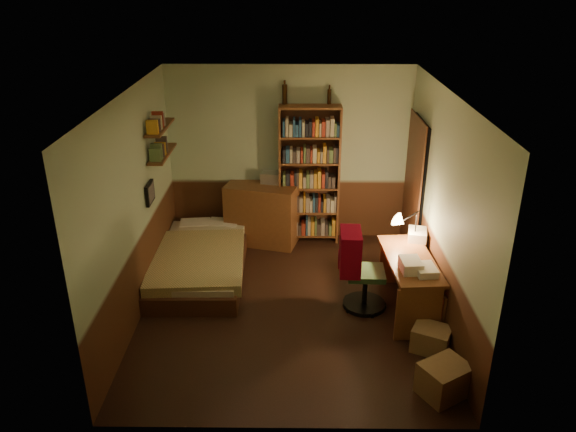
{
  "coord_description": "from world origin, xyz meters",
  "views": [
    {
      "loc": [
        0.06,
        -5.85,
        3.81
      ],
      "look_at": [
        0.0,
        0.25,
        1.1
      ],
      "focal_mm": 35.0,
      "sensor_mm": 36.0,
      "label": 1
    }
  ],
  "objects_px": {
    "mini_stereo": "(272,177)",
    "desk_lamp": "(416,221)",
    "bed": "(200,252)",
    "cardboard_box_b": "(431,339)",
    "dresser": "(262,214)",
    "office_chair": "(366,274)",
    "bookshelf": "(309,176)",
    "desk": "(408,284)",
    "cardboard_box_a": "(444,379)"
  },
  "relations": [
    {
      "from": "dresser",
      "to": "cardboard_box_b",
      "type": "xyz_separation_m",
      "value": [
        1.96,
        -2.6,
        -0.32
      ]
    },
    {
      "from": "bed",
      "to": "dresser",
      "type": "bearing_deg",
      "value": 49.68
    },
    {
      "from": "bed",
      "to": "cardboard_box_a",
      "type": "height_order",
      "value": "bed"
    },
    {
      "from": "bed",
      "to": "mini_stereo",
      "type": "distance_m",
      "value": 1.58
    },
    {
      "from": "desk",
      "to": "cardboard_box_b",
      "type": "relative_size",
      "value": 3.31
    },
    {
      "from": "desk",
      "to": "desk_lamp",
      "type": "xyz_separation_m",
      "value": [
        0.14,
        0.49,
        0.61
      ]
    },
    {
      "from": "desk_lamp",
      "to": "office_chair",
      "type": "bearing_deg",
      "value": -157.56
    },
    {
      "from": "dresser",
      "to": "desk_lamp",
      "type": "height_order",
      "value": "desk_lamp"
    },
    {
      "from": "bed",
      "to": "mini_stereo",
      "type": "xyz_separation_m",
      "value": [
        0.93,
        1.08,
        0.68
      ]
    },
    {
      "from": "bed",
      "to": "cardboard_box_b",
      "type": "bearing_deg",
      "value": -31.74
    },
    {
      "from": "bed",
      "to": "desk_lamp",
      "type": "bearing_deg",
      "value": -8.12
    },
    {
      "from": "bed",
      "to": "desk",
      "type": "height_order",
      "value": "desk"
    },
    {
      "from": "bed",
      "to": "mini_stereo",
      "type": "relative_size",
      "value": 7.25
    },
    {
      "from": "desk",
      "to": "desk_lamp",
      "type": "relative_size",
      "value": 2.38
    },
    {
      "from": "bookshelf",
      "to": "desk",
      "type": "relative_size",
      "value": 1.61
    },
    {
      "from": "bookshelf",
      "to": "office_chair",
      "type": "relative_size",
      "value": 2.26
    },
    {
      "from": "office_chair",
      "to": "dresser",
      "type": "bearing_deg",
      "value": 129.49
    },
    {
      "from": "dresser",
      "to": "desk",
      "type": "relative_size",
      "value": 0.8
    },
    {
      "from": "bed",
      "to": "desk_lamp",
      "type": "height_order",
      "value": "desk_lamp"
    },
    {
      "from": "mini_stereo",
      "to": "bookshelf",
      "type": "distance_m",
      "value": 0.55
    },
    {
      "from": "bed",
      "to": "dresser",
      "type": "distance_m",
      "value": 1.24
    },
    {
      "from": "mini_stereo",
      "to": "office_chair",
      "type": "relative_size",
      "value": 0.32
    },
    {
      "from": "desk",
      "to": "desk_lamp",
      "type": "bearing_deg",
      "value": 70.2
    },
    {
      "from": "bed",
      "to": "desk_lamp",
      "type": "relative_size",
      "value": 3.92
    },
    {
      "from": "bed",
      "to": "dresser",
      "type": "xyz_separation_m",
      "value": [
        0.79,
        0.95,
        0.14
      ]
    },
    {
      "from": "dresser",
      "to": "cardboard_box_b",
      "type": "height_order",
      "value": "dresser"
    },
    {
      "from": "office_chair",
      "to": "cardboard_box_a",
      "type": "relative_size",
      "value": 2.04
    },
    {
      "from": "bookshelf",
      "to": "desk_lamp",
      "type": "height_order",
      "value": "bookshelf"
    },
    {
      "from": "bed",
      "to": "bookshelf",
      "type": "distance_m",
      "value": 1.94
    },
    {
      "from": "bed",
      "to": "desk_lamp",
      "type": "xyz_separation_m",
      "value": [
        2.77,
        -0.36,
        0.64
      ]
    },
    {
      "from": "office_chair",
      "to": "cardboard_box_a",
      "type": "bearing_deg",
      "value": -66.58
    },
    {
      "from": "dresser",
      "to": "office_chair",
      "type": "height_order",
      "value": "dresser"
    },
    {
      "from": "desk",
      "to": "cardboard_box_b",
      "type": "height_order",
      "value": "desk"
    },
    {
      "from": "mini_stereo",
      "to": "desk_lamp",
      "type": "relative_size",
      "value": 0.54
    },
    {
      "from": "mini_stereo",
      "to": "cardboard_box_b",
      "type": "distance_m",
      "value": 3.39
    },
    {
      "from": "dresser",
      "to": "mini_stereo",
      "type": "relative_size",
      "value": 3.54
    },
    {
      "from": "office_chair",
      "to": "cardboard_box_b",
      "type": "distance_m",
      "value": 1.1
    },
    {
      "from": "desk",
      "to": "cardboard_box_a",
      "type": "bearing_deg",
      "value": -90.26
    },
    {
      "from": "bookshelf",
      "to": "cardboard_box_a",
      "type": "bearing_deg",
      "value": -70.22
    },
    {
      "from": "cardboard_box_a",
      "to": "bookshelf",
      "type": "bearing_deg",
      "value": 110.12
    },
    {
      "from": "dresser",
      "to": "mini_stereo",
      "type": "xyz_separation_m",
      "value": [
        0.15,
        0.12,
        0.53
      ]
    },
    {
      "from": "bed",
      "to": "cardboard_box_a",
      "type": "relative_size",
      "value": 4.7
    },
    {
      "from": "cardboard_box_a",
      "to": "desk_lamp",
      "type": "bearing_deg",
      "value": 88.52
    },
    {
      "from": "bed",
      "to": "bookshelf",
      "type": "relative_size",
      "value": 1.02
    },
    {
      "from": "office_chair",
      "to": "cardboard_box_a",
      "type": "distance_m",
      "value": 1.67
    },
    {
      "from": "dresser",
      "to": "office_chair",
      "type": "xyz_separation_m",
      "value": [
        1.34,
        -1.76,
        -0.0
      ]
    },
    {
      "from": "dresser",
      "to": "office_chair",
      "type": "relative_size",
      "value": 1.13
    },
    {
      "from": "bookshelf",
      "to": "office_chair",
      "type": "distance_m",
      "value": 2.04
    },
    {
      "from": "bookshelf",
      "to": "cardboard_box_b",
      "type": "bearing_deg",
      "value": -65.09
    },
    {
      "from": "dresser",
      "to": "desk_lamp",
      "type": "bearing_deg",
      "value": -18.86
    }
  ]
}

